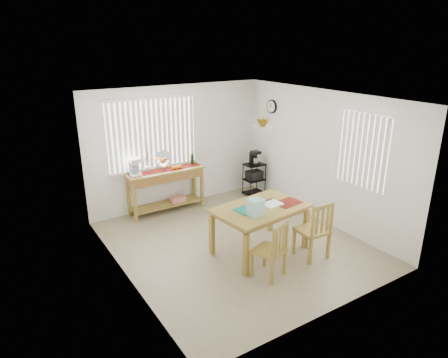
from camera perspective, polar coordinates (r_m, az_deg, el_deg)
ground at (r=7.26m, az=1.69°, el=-9.24°), size 4.00×4.50×0.01m
room_shell at (r=6.64m, az=1.78°, el=3.79°), size 4.20×4.70×2.70m
sideboard at (r=8.41m, az=-8.25°, el=-0.18°), size 1.63×0.46×0.92m
sideboard_items at (r=8.21m, az=-10.17°, el=1.93°), size 1.55×0.39×0.70m
wire_cart at (r=9.30m, az=4.33°, el=0.39°), size 0.45×0.36×0.76m
cart_items at (r=9.17m, az=4.37°, el=3.04°), size 0.18×0.21×0.31m
dining_table at (r=6.74m, az=5.19°, el=-4.75°), size 1.63×1.16×0.82m
table_items at (r=6.49m, az=5.10°, el=-3.91°), size 1.22×0.53×0.26m
chair_left at (r=6.16m, az=6.74°, el=-10.13°), size 0.54×0.54×0.92m
chair_right at (r=6.78m, az=12.74°, el=-7.19°), size 0.48×0.48×1.01m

